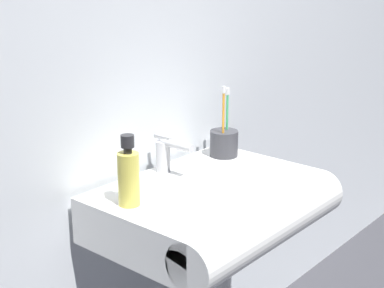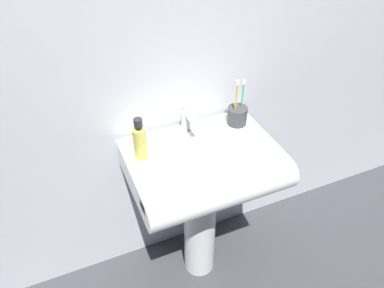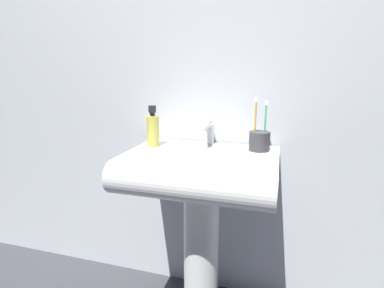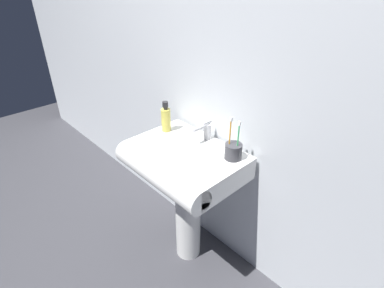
{
  "view_description": "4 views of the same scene",
  "coord_description": "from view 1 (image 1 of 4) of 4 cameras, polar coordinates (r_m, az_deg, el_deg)",
  "views": [
    {
      "loc": [
        -1.13,
        -0.91,
        1.33
      ],
      "look_at": [
        -0.02,
        0.03,
        0.88
      ],
      "focal_mm": 55.0,
      "sensor_mm": 36.0,
      "label": 1
    },
    {
      "loc": [
        -0.48,
        -1.04,
        1.7
      ],
      "look_at": [
        -0.04,
        0.0,
        0.81
      ],
      "focal_mm": 35.0,
      "sensor_mm": 36.0,
      "label": 2
    },
    {
      "loc": [
        0.29,
        -1.11,
        1.08
      ],
      "look_at": [
        -0.04,
        -0.02,
        0.81
      ],
      "focal_mm": 28.0,
      "sensor_mm": 36.0,
      "label": 3
    },
    {
      "loc": [
        0.96,
        -0.88,
        1.57
      ],
      "look_at": [
        0.01,
        0.03,
        0.79
      ],
      "focal_mm": 28.0,
      "sensor_mm": 36.0,
      "label": 4
    }
  ],
  "objects": [
    {
      "name": "faucet",
      "position": [
        1.62,
        -2.48,
        -0.87
      ],
      "size": [
        0.04,
        0.13,
        0.1
      ],
      "color": "#B7B7BC",
      "rests_on": "sink_basin"
    },
    {
      "name": "soap_bottle",
      "position": [
        1.4,
        -6.17,
        -3.1
      ],
      "size": [
        0.05,
        0.05,
        0.18
      ],
      "color": "gold",
      "rests_on": "sink_basin"
    },
    {
      "name": "wall_back",
      "position": [
        1.62,
        -5.22,
        12.64
      ],
      "size": [
        5.0,
        0.05,
        2.4
      ],
      "primitive_type": "cube",
      "color": "silver",
      "rests_on": "ground"
    },
    {
      "name": "toothbrush_cup",
      "position": [
        1.76,
        3.12,
        0.16
      ],
      "size": [
        0.08,
        0.08,
        0.22
      ],
      "color": "#38383D",
      "rests_on": "sink_basin"
    },
    {
      "name": "sink_basin",
      "position": [
        1.55,
        2.64,
        -6.33
      ],
      "size": [
        0.59,
        0.44,
        0.12
      ],
      "color": "white",
      "rests_on": "sink_pedestal"
    }
  ]
}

